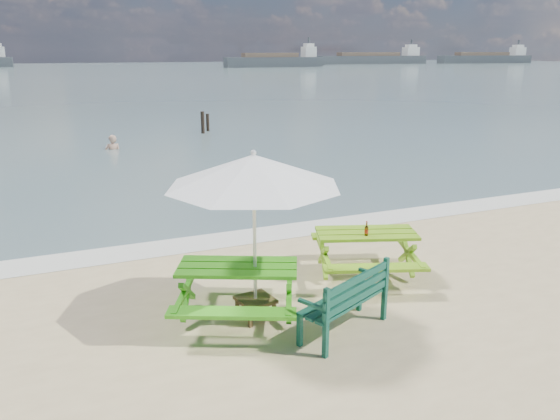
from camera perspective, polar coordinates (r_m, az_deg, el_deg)
name	(u,v)px	position (r m, az deg, el deg)	size (l,w,h in m)	color
sea	(68,75)	(90.52, -21.27, 13.02)	(300.00, 300.00, 0.00)	slate
foam_strip	(243,237)	(11.16, -3.87, -2.83)	(22.00, 0.90, 0.01)	silver
picnic_table_left	(238,292)	(7.82, -4.40, -8.58)	(2.27, 2.37, 0.79)	green
picnic_table_right	(365,255)	(9.29, 8.91, -4.62)	(2.15, 2.26, 0.78)	#6FA619
park_bench	(344,313)	(7.51, 6.66, -10.66)	(1.52, 1.04, 0.89)	#104636
side_table	(256,308)	(7.87, -2.57, -10.16)	(0.55, 0.55, 0.31)	brown
patio_umbrella	(254,171)	(7.20, -2.77, 4.12)	(2.74, 2.74, 2.37)	silver
beer_bottle	(366,231)	(8.94, 9.02, -2.18)	(0.06, 0.06, 0.24)	brown
swimmer	(114,156)	(22.11, -17.00, 5.39)	(0.61, 0.41, 1.67)	tan
mooring_pilings	(205,125)	(25.63, -7.86, 8.83)	(0.56, 0.76, 1.20)	black
cargo_ships	(312,60)	(140.41, 3.32, 15.38)	(157.34, 29.76, 4.40)	#393F43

